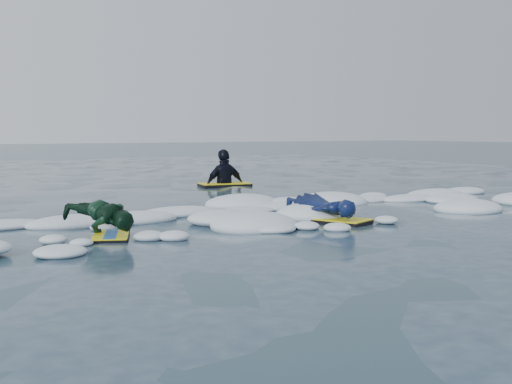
% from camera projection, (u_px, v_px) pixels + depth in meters
% --- Properties ---
extents(ground, '(120.00, 120.00, 0.00)m').
position_uv_depth(ground, '(292.00, 225.00, 8.44)').
color(ground, '#1D3845').
rests_on(ground, ground).
extents(foam_band, '(12.00, 3.10, 0.30)m').
position_uv_depth(foam_band, '(251.00, 216.00, 9.31)').
color(foam_band, white).
rests_on(foam_band, ground).
extents(prone_woman_unit, '(0.82, 1.49, 0.36)m').
position_uv_depth(prone_woman_unit, '(324.00, 208.00, 8.73)').
color(prone_woman_unit, black).
rests_on(prone_woman_unit, ground).
extents(prone_child_unit, '(0.74, 1.21, 0.43)m').
position_uv_depth(prone_child_unit, '(105.00, 219.00, 7.42)').
color(prone_child_unit, black).
rests_on(prone_child_unit, ground).
extents(waiting_rider_unit, '(1.22, 0.82, 1.68)m').
position_uv_depth(waiting_rider_unit, '(225.00, 187.00, 14.26)').
color(waiting_rider_unit, black).
rests_on(waiting_rider_unit, ground).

